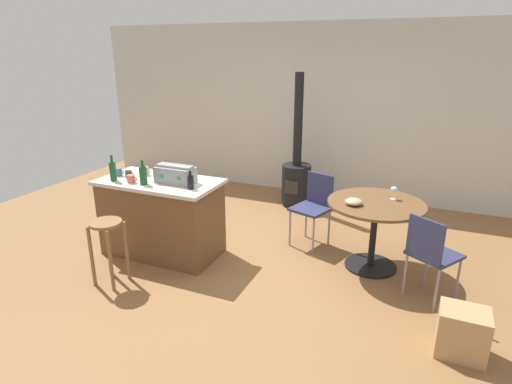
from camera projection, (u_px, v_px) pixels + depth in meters
ground_plane at (252, 261)px, 4.77m from camera, size 8.80×8.80×0.00m
back_wall at (320, 112)px, 6.69m from camera, size 8.00×0.10×2.70m
kitchen_island at (162, 217)px, 4.85m from camera, size 1.37×0.72×0.90m
wooden_stool at (108, 239)px, 4.20m from camera, size 0.32×0.32×0.68m
dining_table at (375, 218)px, 4.48m from camera, size 1.02×1.02×0.76m
folding_chair_near at (431, 252)px, 3.89m from camera, size 0.55×0.55×0.86m
folding_chair_far at (314, 204)px, 5.06m from camera, size 0.51×0.51×0.87m
wood_stove at (296, 175)px, 6.35m from camera, size 0.44×0.45×1.99m
toolbox at (175, 174)px, 4.59m from camera, size 0.44×0.22×0.20m
bottle_0 at (191, 182)px, 4.39m from camera, size 0.07×0.07×0.20m
bottle_1 at (113, 171)px, 4.65m from camera, size 0.07×0.07×0.29m
bottle_2 at (143, 175)px, 4.53m from camera, size 0.08×0.08×0.28m
cup_0 at (145, 171)px, 4.89m from camera, size 0.12×0.09×0.10m
cup_1 at (131, 179)px, 4.61m from camera, size 0.12×0.09×0.09m
cup_2 at (119, 172)px, 4.87m from camera, size 0.12×0.08×0.09m
cup_3 at (129, 174)px, 4.79m from camera, size 0.11×0.07×0.08m
cup_4 at (168, 173)px, 4.86m from camera, size 0.11×0.07×0.08m
wine_glass at (394, 190)px, 4.48m from camera, size 0.07×0.07×0.14m
serving_bowl at (354, 202)px, 4.34m from camera, size 0.18×0.18×0.07m
cardboard_box at (462, 332)px, 3.27m from camera, size 0.37×0.30×0.39m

